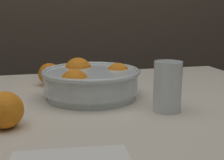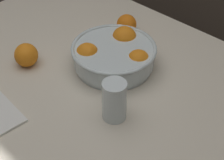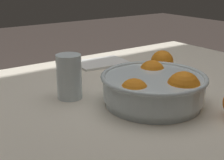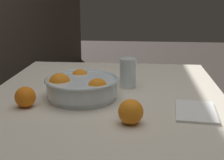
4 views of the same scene
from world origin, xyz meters
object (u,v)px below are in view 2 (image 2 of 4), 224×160
(orange_loose_near_bowl, at_px, (127,24))
(fruit_bowl, at_px, (114,55))
(orange_loose_front, at_px, (26,55))
(juice_glass, at_px, (114,102))

(orange_loose_near_bowl, bearing_deg, fruit_bowl, -59.25)
(orange_loose_near_bowl, xyz_separation_m, orange_loose_front, (-0.11, -0.36, 0.00))
(fruit_bowl, distance_m, orange_loose_front, 0.28)
(orange_loose_near_bowl, height_order, orange_loose_front, orange_loose_front)
(juice_glass, bearing_deg, orange_loose_near_bowl, 127.33)
(juice_glass, relative_size, orange_loose_near_bowl, 1.68)
(fruit_bowl, relative_size, orange_loose_front, 3.54)
(juice_glass, bearing_deg, orange_loose_front, -176.33)
(fruit_bowl, relative_size, juice_glass, 2.25)
(fruit_bowl, xyz_separation_m, orange_loose_near_bowl, (-0.10, 0.17, -0.01))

